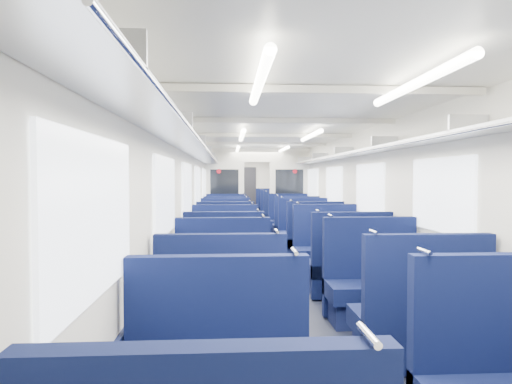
{
  "coord_description": "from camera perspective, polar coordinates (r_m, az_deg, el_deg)",
  "views": [
    {
      "loc": [
        -0.77,
        -9.6,
        1.61
      ],
      "look_at": [
        -0.06,
        1.83,
        1.21
      ],
      "focal_mm": 31.38,
      "sensor_mm": 36.0,
      "label": 1
    }
  ],
  "objects": [
    {
      "name": "luggage_rack_right",
      "position": [
        9.81,
        8.14,
        4.09
      ],
      "size": [
        0.36,
        17.4,
        0.18
      ],
      "color": "#B2B5BA",
      "rests_on": "wall_right"
    },
    {
      "name": "seat_4",
      "position": [
        3.92,
        -4.45,
        -16.52
      ],
      "size": [
        1.06,
        0.58,
        1.18
      ],
      "color": "#0E1744",
      "rests_on": "floor"
    },
    {
      "name": "seat_14",
      "position": [
        9.53,
        -3.89,
        -5.53
      ],
      "size": [
        1.06,
        0.58,
        1.18
      ],
      "color": "#0E1744",
      "rests_on": "floor"
    },
    {
      "name": "seat_19",
      "position": [
        11.95,
        4.18,
        -4.01
      ],
      "size": [
        1.06,
        0.58,
        1.18
      ],
      "color": "#0E1744",
      "rests_on": "floor"
    },
    {
      "name": "seat_24",
      "position": [
        16.1,
        -3.74,
        -2.47
      ],
      "size": [
        1.06,
        0.58,
        1.18
      ],
      "color": "#0E1744",
      "rests_on": "floor"
    },
    {
      "name": "seat_8",
      "position": [
        6.12,
        -4.1,
        -9.76
      ],
      "size": [
        1.06,
        0.58,
        1.18
      ],
      "color": "#0E1744",
      "rests_on": "floor"
    },
    {
      "name": "seat_6",
      "position": [
        5.0,
        -4.24,
        -12.42
      ],
      "size": [
        1.06,
        0.58,
        1.18
      ],
      "color": "#0E1744",
      "rests_on": "floor"
    },
    {
      "name": "windows",
      "position": [
        9.18,
        1.27,
        0.8
      ],
      "size": [
        2.78,
        15.6,
        0.75
      ],
      "color": "white",
      "rests_on": "wall_left"
    },
    {
      "name": "floor",
      "position": [
        9.76,
        1.04,
        -7.5
      ],
      "size": [
        2.8,
        18.0,
        0.01
      ],
      "primitive_type": "cube",
      "color": "black",
      "rests_on": "ground"
    },
    {
      "name": "ceiling",
      "position": [
        9.66,
        1.05,
        6.38
      ],
      "size": [
        2.8,
        18.0,
        0.01
      ],
      "primitive_type": "cube",
      "color": "white",
      "rests_on": "wall_left"
    },
    {
      "name": "seat_26",
      "position": [
        17.33,
        -3.72,
        -2.15
      ],
      "size": [
        1.06,
        0.58,
        1.18
      ],
      "color": "#0E1744",
      "rests_on": "floor"
    },
    {
      "name": "seat_12",
      "position": [
        8.43,
        -3.94,
        -6.51
      ],
      "size": [
        1.06,
        0.58,
        1.18
      ],
      "color": "#0E1744",
      "rests_on": "floor"
    },
    {
      "name": "seat_27",
      "position": [
        17.28,
        1.79,
        -2.16
      ],
      "size": [
        1.06,
        0.58,
        1.18
      ],
      "color": "#0E1744",
      "rests_on": "floor"
    },
    {
      "name": "seat_13",
      "position": [
        8.52,
        7.36,
        -6.43
      ],
      "size": [
        1.06,
        0.58,
        1.18
      ],
      "color": "#0E1744",
      "rests_on": "floor"
    },
    {
      "name": "luggage_rack_left",
      "position": [
        9.62,
        -6.2,
        4.14
      ],
      "size": [
        0.36,
        17.4,
        0.18
      ],
      "color": "#B2B5BA",
      "rests_on": "wall_left"
    },
    {
      "name": "seat_20",
      "position": [
        13.72,
        -3.78,
        -3.24
      ],
      "size": [
        1.06,
        0.58,
        1.18
      ],
      "color": "#0E1744",
      "rests_on": "floor"
    },
    {
      "name": "seat_10",
      "position": [
        7.26,
        -4.01,
        -7.89
      ],
      "size": [
        1.06,
        0.58,
        1.18
      ],
      "color": "#0E1744",
      "rests_on": "floor"
    },
    {
      "name": "seat_18",
      "position": [
        11.78,
        -3.82,
        -4.09
      ],
      "size": [
        1.06,
        0.58,
        1.18
      ],
      "color": "#0E1744",
      "rests_on": "floor"
    },
    {
      "name": "seat_22",
      "position": [
        14.96,
        -3.76,
        -2.81
      ],
      "size": [
        1.06,
        0.58,
        1.18
      ],
      "color": "#0E1744",
      "rests_on": "floor"
    },
    {
      "name": "seat_25",
      "position": [
        16.21,
        2.14,
        -2.43
      ],
      "size": [
        1.06,
        0.58,
        1.18
      ],
      "color": "#0E1744",
      "rests_on": "floor"
    },
    {
      "name": "seat_7",
      "position": [
        5.22,
        14.7,
        -11.86
      ],
      "size": [
        1.06,
        0.58,
        1.18
      ],
      "color": "#0E1744",
      "rests_on": "floor"
    },
    {
      "name": "ceiling_fittings",
      "position": [
        9.4,
        1.17,
        6.13
      ],
      "size": [
        2.7,
        16.06,
        0.11
      ],
      "color": "silver",
      "rests_on": "ceiling"
    },
    {
      "name": "seat_23",
      "position": [
        14.92,
        2.64,
        -2.82
      ],
      "size": [
        1.06,
        0.58,
        1.18
      ],
      "color": "#0E1744",
      "rests_on": "floor"
    },
    {
      "name": "seat_16",
      "position": [
        10.7,
        -3.85,
        -4.71
      ],
      "size": [
        1.06,
        0.58,
        1.18
      ],
      "color": "#0E1744",
      "rests_on": "floor"
    },
    {
      "name": "seat_9",
      "position": [
        6.17,
        11.71,
        -9.69
      ],
      "size": [
        1.06,
        0.58,
        1.18
      ],
      "color": "#0E1744",
      "rests_on": "floor"
    },
    {
      "name": "seat_21",
      "position": [
        13.94,
        3.07,
        -3.15
      ],
      "size": [
        1.06,
        0.58,
        1.18
      ],
      "color": "#0E1744",
      "rests_on": "floor"
    },
    {
      "name": "seat_11",
      "position": [
        7.46,
        8.96,
        -7.65
      ],
      "size": [
        1.06,
        0.58,
        1.18
      ],
      "color": "#0E1744",
      "rests_on": "floor"
    },
    {
      "name": "bulkhead",
      "position": [
        12.07,
        0.12,
        0.19
      ],
      "size": [
        2.8,
        0.1,
        2.35
      ],
      "color": "silver",
      "rests_on": "floor"
    },
    {
      "name": "dado_left",
      "position": [
        9.7,
        -7.18,
        -5.49
      ],
      "size": [
        0.03,
        17.9,
        0.7
      ],
      "primitive_type": "cube",
      "color": "#111739",
      "rests_on": "floor"
    },
    {
      "name": "dado_right",
      "position": [
        9.92,
        9.07,
        -5.33
      ],
      "size": [
        0.03,
        17.9,
        0.7
      ],
      "primitive_type": "cube",
      "color": "#111739",
      "rests_on": "floor"
    },
    {
      "name": "seat_15",
      "position": [
        9.61,
        6.1,
        -5.47
      ],
      "size": [
        1.06,
        0.58,
        1.18
      ],
      "color": "#0E1744",
      "rests_on": "floor"
    },
    {
      "name": "wall_left",
      "position": [
        9.63,
        -7.29,
        -0.61
      ],
      "size": [
        0.02,
        18.0,
        2.35
      ],
      "primitive_type": "cube",
      "color": "silver",
      "rests_on": "floor"
    },
    {
      "name": "seat_17",
      "position": [
        10.71,
        5.09,
        -4.71
      ],
      "size": [
        1.06,
        0.58,
        1.18
      ],
      "color": "#0E1744",
      "rests_on": "floor"
    },
    {
      "name": "end_door",
      "position": [
        18.57,
        -1.15,
        0.09
      ],
      "size": [
        0.75,
        0.06,
        2.0
      ],
      "primitive_type": "cube",
      "color": "black",
      "rests_on": "floor"
    },
    {
      "name": "wall_right",
      "position": [
        9.85,
        9.18,
        -0.57
      ],
      "size": [
        0.02,
        18.0,
        2.35
      ],
      "primitive_type": "cube",
      "color": "silver",
      "rests_on": "floor"
    },
    {
      "name": "seat_5",
      "position": [
        4.14,
        20.13,
        -15.63
      ],
      "size": [
        1.06,
        0.58,
        1.18
      ],
      "color": "#0E1744",
      "rests_on": "floor"
    },
    {
      "name": "wall_far",
      "position": [
        18.62,
        -1.16,
        0.64
      ],
      "size": [
        2.8,
        0.02,
        2.35
      ],
      "primitive_type": "cube",
      "color": "silver",
      "rests_on": "floor"
    }
  ]
}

